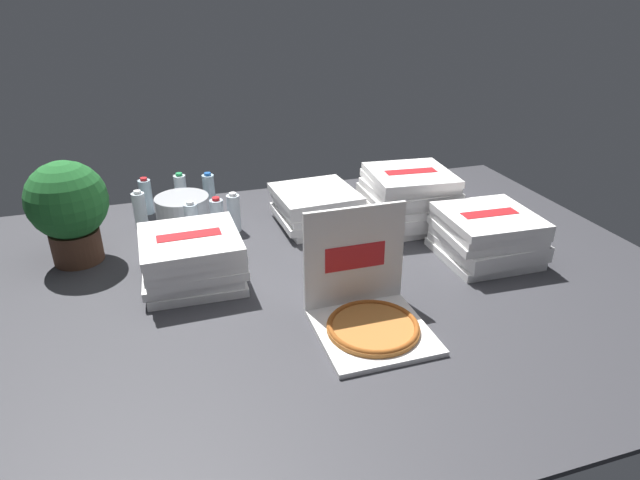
{
  "coord_description": "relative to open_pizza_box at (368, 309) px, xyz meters",
  "views": [
    {
      "loc": [
        -0.65,
        -1.98,
        1.2
      ],
      "look_at": [
        0.01,
        0.1,
        0.14
      ],
      "focal_mm": 30.09,
      "sensor_mm": 36.0,
      "label": 1
    }
  ],
  "objects": [
    {
      "name": "ground_plane",
      "position": [
        -0.04,
        0.4,
        -0.09
      ],
      "size": [
        3.2,
        2.4,
        0.02
      ],
      "primitive_type": "cube",
      "color": "#38383D"
    },
    {
      "name": "open_pizza_box",
      "position": [
        0.0,
        0.0,
        0.0
      ],
      "size": [
        0.41,
        0.43,
        0.43
      ],
      "color": "white",
      "rests_on": "ground_plane"
    },
    {
      "name": "pizza_stack_left_near",
      "position": [
        0.11,
        0.99,
        0.02
      ],
      "size": [
        0.46,
        0.45,
        0.19
      ],
      "color": "white",
      "rests_on": "ground_plane"
    },
    {
      "name": "pizza_stack_right_near",
      "position": [
        0.56,
        0.83,
        0.07
      ],
      "size": [
        0.47,
        0.46,
        0.3
      ],
      "color": "white",
      "rests_on": "ground_plane"
    },
    {
      "name": "pizza_stack_center_far",
      "position": [
        -0.6,
        0.55,
        0.04
      ],
      "size": [
        0.44,
        0.44,
        0.23
      ],
      "color": "white",
      "rests_on": "ground_plane"
    },
    {
      "name": "pizza_stack_right_mid",
      "position": [
        0.76,
        0.37,
        0.03
      ],
      "size": [
        0.45,
        0.44,
        0.23
      ],
      "color": "white",
      "rests_on": "ground_plane"
    },
    {
      "name": "ice_bucket",
      "position": [
        -0.59,
        1.2,
        0.0
      ],
      "size": [
        0.29,
        0.29,
        0.16
      ],
      "primitive_type": "cylinder",
      "color": "#B7BABF",
      "rests_on": "ground_plane"
    },
    {
      "name": "water_bottle_0",
      "position": [
        -0.77,
        1.41,
        0.02
      ],
      "size": [
        0.07,
        0.07,
        0.21
      ],
      "color": "silver",
      "rests_on": "ground_plane"
    },
    {
      "name": "water_bottle_1",
      "position": [
        -0.42,
        1.39,
        0.02
      ],
      "size": [
        0.07,
        0.07,
        0.21
      ],
      "color": "silver",
      "rests_on": "ground_plane"
    },
    {
      "name": "water_bottle_2",
      "position": [
        -0.56,
        0.98,
        0.02
      ],
      "size": [
        0.07,
        0.07,
        0.21
      ],
      "color": "silver",
      "rests_on": "ground_plane"
    },
    {
      "name": "water_bottle_3",
      "position": [
        -0.43,
        0.99,
        0.02
      ],
      "size": [
        0.07,
        0.07,
        0.21
      ],
      "color": "silver",
      "rests_on": "ground_plane"
    },
    {
      "name": "water_bottle_4",
      "position": [
        -0.34,
        1.03,
        0.02
      ],
      "size": [
        0.07,
        0.07,
        0.21
      ],
      "color": "white",
      "rests_on": "ground_plane"
    },
    {
      "name": "water_bottle_5",
      "position": [
        -0.58,
        1.44,
        0.02
      ],
      "size": [
        0.07,
        0.07,
        0.21
      ],
      "color": "white",
      "rests_on": "ground_plane"
    },
    {
      "name": "water_bottle_6",
      "position": [
        -0.81,
        1.21,
        0.02
      ],
      "size": [
        0.07,
        0.07,
        0.21
      ],
      "color": "white",
      "rests_on": "ground_plane"
    },
    {
      "name": "potted_plant",
      "position": [
        -1.1,
        0.92,
        0.2
      ],
      "size": [
        0.36,
        0.36,
        0.49
      ],
      "color": "#513323",
      "rests_on": "ground_plane"
    }
  ]
}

